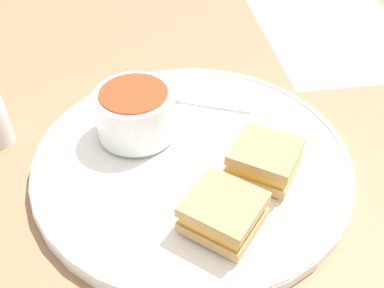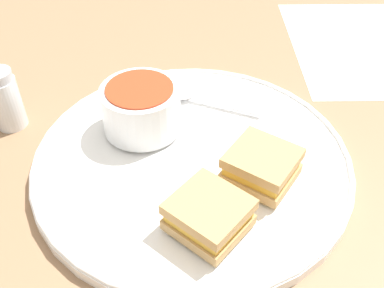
% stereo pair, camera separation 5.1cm
% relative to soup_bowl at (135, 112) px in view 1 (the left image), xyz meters
% --- Properties ---
extents(ground_plane, '(2.40, 2.40, 0.00)m').
position_rel_soup_bowl_xyz_m(ground_plane, '(0.06, -0.05, -0.05)').
color(ground_plane, '#8E6B4C').
extents(plate, '(0.37, 0.37, 0.02)m').
position_rel_soup_bowl_xyz_m(plate, '(0.06, -0.05, -0.04)').
color(plate, white).
rests_on(plate, ground_plane).
extents(soup_bowl, '(0.09, 0.09, 0.06)m').
position_rel_soup_bowl_xyz_m(soup_bowl, '(0.00, 0.00, 0.00)').
color(soup_bowl, white).
rests_on(soup_bowl, plate).
extents(spoon, '(0.13, 0.06, 0.01)m').
position_rel_soup_bowl_xyz_m(spoon, '(0.05, 0.06, -0.03)').
color(spoon, silver).
rests_on(spoon, plate).
extents(sandwich_half_near, '(0.09, 0.09, 0.03)m').
position_rel_soup_bowl_xyz_m(sandwich_half_near, '(0.08, -0.15, -0.01)').
color(sandwich_half_near, tan).
rests_on(sandwich_half_near, plate).
extents(sandwich_half_far, '(0.09, 0.09, 0.03)m').
position_rel_soup_bowl_xyz_m(sandwich_half_far, '(0.14, -0.08, -0.01)').
color(sandwich_half_far, tan).
rests_on(sandwich_half_far, plate).
extents(menu_sheet, '(0.27, 0.32, 0.00)m').
position_rel_soup_bowl_xyz_m(menu_sheet, '(0.35, 0.24, -0.05)').
color(menu_sheet, white).
rests_on(menu_sheet, ground_plane).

